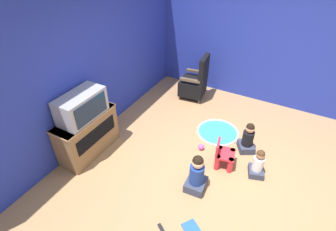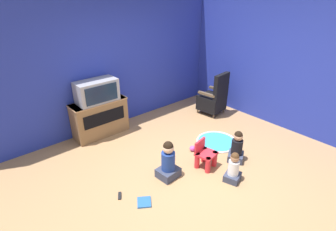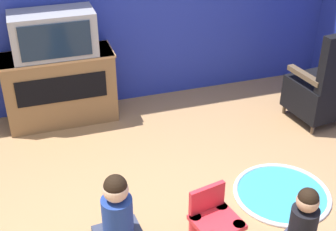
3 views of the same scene
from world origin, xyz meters
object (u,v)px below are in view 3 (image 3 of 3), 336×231
object	(u,v)px
tv_cabinet	(60,87)
television	(53,34)
child_watching_center	(118,219)
yellow_kid_chair	(215,226)
black_armchair	(324,88)
toy_ball	(212,197)
child_watching_right	(303,227)

from	to	relation	value
tv_cabinet	television	distance (m)	0.57
child_watching_center	yellow_kid_chair	bearing A→B (deg)	-21.62
television	child_watching_center	bearing A→B (deg)	-85.51
yellow_kid_chair	tv_cabinet	bearing A→B (deg)	98.96
black_armchair	toy_ball	distance (m)	1.80
child_watching_center	child_watching_right	bearing A→B (deg)	-24.34
tv_cabinet	child_watching_right	distance (m)	2.75
tv_cabinet	black_armchair	size ratio (longest dim) A/B	1.08
black_armchair	child_watching_right	xyz separation A→B (m)	(-1.18, -1.54, -0.13)
television	child_watching_right	size ratio (longest dim) A/B	1.38
yellow_kid_chair	child_watching_center	world-z (taller)	child_watching_center
black_armchair	yellow_kid_chair	distance (m)	2.18
tv_cabinet	child_watching_right	world-z (taller)	tv_cabinet
television	child_watching_right	bearing A→B (deg)	-60.30
tv_cabinet	yellow_kid_chair	size ratio (longest dim) A/B	2.34
child_watching_center	toy_ball	distance (m)	0.90
black_armchair	child_watching_center	world-z (taller)	black_armchair
tv_cabinet	child_watching_right	xyz separation A→B (m)	(1.36, -2.39, -0.13)
tv_cabinet	child_watching_center	bearing A→B (deg)	-85.53
yellow_kid_chair	toy_ball	xyz separation A→B (m)	(0.18, 0.46, -0.15)
tv_cabinet	yellow_kid_chair	distance (m)	2.31
black_armchair	child_watching_center	distance (m)	2.63
child_watching_right	yellow_kid_chair	bearing A→B (deg)	127.41
black_armchair	toy_ball	bearing A→B (deg)	21.23
tv_cabinet	child_watching_center	distance (m)	1.96
television	child_watching_right	xyz separation A→B (m)	(1.36, -2.38, -0.71)
child_watching_center	television	bearing A→B (deg)	90.01
black_armchair	child_watching_right	size ratio (longest dim) A/B	1.78
tv_cabinet	child_watching_center	world-z (taller)	tv_cabinet
television	child_watching_center	world-z (taller)	television
yellow_kid_chair	child_watching_right	bearing A→B (deg)	-34.43
yellow_kid_chair	child_watching_center	distance (m)	0.69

